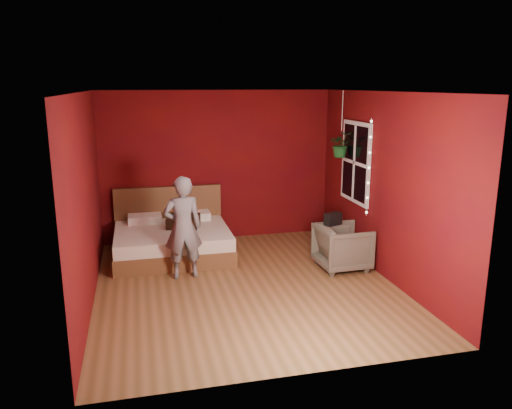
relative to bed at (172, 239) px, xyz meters
The scene contains 10 objects.
floor 1.77m from the bed, 59.71° to the right, with size 4.50×4.50×0.00m, color brown.
room_walls 2.26m from the bed, 59.71° to the right, with size 4.04×4.54×2.62m.
window 3.17m from the bed, 12.19° to the right, with size 0.05×0.97×1.27m.
fairy_lights 3.29m from the bed, 21.99° to the right, with size 0.04×0.04×1.45m.
bed is the anchor object (origin of this frame).
person 1.13m from the bed, 84.57° to the right, with size 0.54×0.35×1.47m, color slate.
armchair 2.72m from the bed, 26.59° to the right, with size 0.71×0.73×0.67m, color #605A4C.
handbag 2.61m from the bed, 26.45° to the right, with size 0.25×0.13×0.18m, color black.
throw_pillow 0.34m from the bed, 10.81° to the left, with size 0.48×0.48×0.17m, color black.
hanging_plant 3.12m from the bed, ahead, with size 0.44×0.40×1.05m.
Camera 1 is at (-1.36, -6.27, 2.70)m, focal length 35.00 mm.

